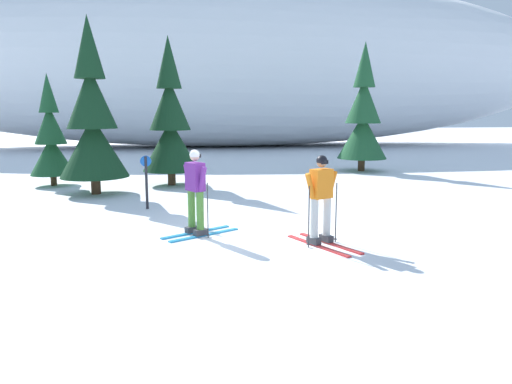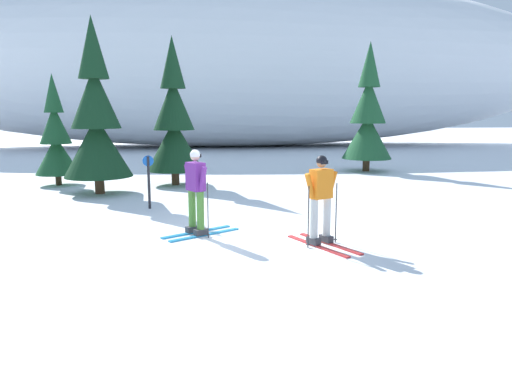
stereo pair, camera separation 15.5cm
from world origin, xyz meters
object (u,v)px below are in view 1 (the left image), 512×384
Objects in this scene: pine_tree_center at (92,121)px; skier_purple_jacket at (196,191)px; pine_tree_center_left at (51,139)px; pine_tree_center_right at (170,124)px; skier_orange_jacket at (321,199)px; trail_marker_post at (146,179)px; pine_tree_far_right at (363,118)px.

skier_purple_jacket is at bearing -61.65° from pine_tree_center.
pine_tree_center_right is at bearing -6.36° from pine_tree_center_left.
skier_purple_jacket is 0.33× the size of pine_tree_center.
skier_orange_jacket is 1.25× the size of trail_marker_post.
pine_tree_center_left is at bearing 173.64° from pine_tree_center_right.
pine_tree_center_right is (-0.68, 6.95, 1.17)m from skier_purple_jacket.
pine_tree_center_left is at bearing -168.72° from pine_tree_far_right.
pine_tree_far_right is (7.17, 9.75, 1.32)m from skier_purple_jacket.
skier_purple_jacket is 8.76m from pine_tree_center_left.
trail_marker_post is (-3.52, 3.89, -0.09)m from skier_orange_jacket.
trail_marker_post is at bearing 112.70° from skier_purple_jacket.
trail_marker_post is at bearing -52.61° from pine_tree_center_left.
pine_tree_center is (1.73, -1.98, 0.64)m from pine_tree_center_left.
skier_purple_jacket is 0.47× the size of pine_tree_center_left.
pine_tree_center_left reaches higher than skier_orange_jacket.
pine_tree_center_left is 4.03m from pine_tree_center_right.
pine_tree_center_right is 8.33m from pine_tree_far_right.
pine_tree_center reaches higher than pine_tree_center_right.
pine_tree_center_left is 2.71m from pine_tree_center.
skier_orange_jacket is 8.41m from pine_tree_center.
pine_tree_center_right is at bearing -160.35° from pine_tree_far_right.
pine_tree_center_left is 0.71× the size of pine_tree_center.
skier_purple_jacket is 0.35× the size of pine_tree_center_right.
skier_orange_jacket is 11.89m from pine_tree_far_right.
skier_purple_jacket is 7.08m from pine_tree_center_right.
skier_orange_jacket is 10.95m from pine_tree_center_left.
pine_tree_center reaches higher than skier_orange_jacket.
pine_tree_center_left reaches higher than skier_purple_jacket.
pine_tree_center is 3.39m from trail_marker_post.
pine_tree_center_right is 0.93× the size of pine_tree_far_right.
trail_marker_post is (3.46, -4.52, -0.78)m from pine_tree_center_left.
skier_purple_jacket is 1.01× the size of skier_orange_jacket.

